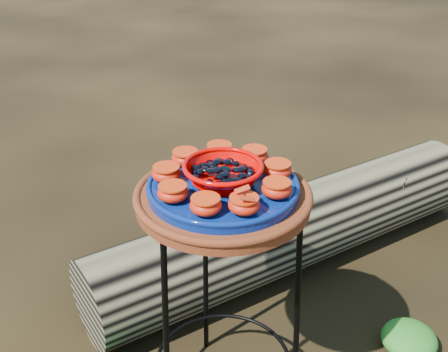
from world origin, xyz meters
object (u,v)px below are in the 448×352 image
object	(u,v)px
cobalt_plate	(223,188)
red_bowl	(223,174)
plant_stand	(223,311)
terracotta_saucer	(223,198)
driftwood_log	(293,229)

from	to	relation	value
cobalt_plate	red_bowl	xyz separation A→B (m)	(0.00, 0.00, 0.04)
plant_stand	terracotta_saucer	bearing A→B (deg)	0.00
red_bowl	plant_stand	bearing A→B (deg)	0.00
red_bowl	driftwood_log	distance (m)	0.97
cobalt_plate	plant_stand	bearing A→B (deg)	0.00
red_bowl	driftwood_log	world-z (taller)	red_bowl
plant_stand	driftwood_log	distance (m)	0.77
plant_stand	driftwood_log	bearing A→B (deg)	52.44
cobalt_plate	driftwood_log	bearing A→B (deg)	52.44
plant_stand	terracotta_saucer	xyz separation A→B (m)	(0.00, 0.00, 0.37)
red_bowl	driftwood_log	bearing A→B (deg)	52.44
plant_stand	driftwood_log	world-z (taller)	plant_stand
driftwood_log	red_bowl	bearing A→B (deg)	-127.56
plant_stand	red_bowl	bearing A→B (deg)	0.00
cobalt_plate	driftwood_log	world-z (taller)	cobalt_plate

